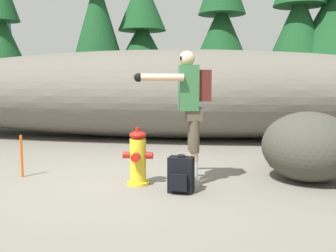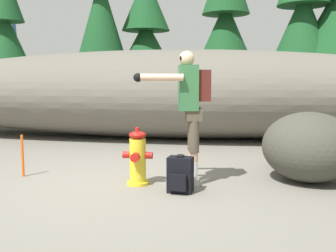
{
  "view_description": "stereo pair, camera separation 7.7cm",
  "coord_description": "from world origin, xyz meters",
  "px_view_note": "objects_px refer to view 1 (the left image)",
  "views": [
    {
      "loc": [
        1.25,
        -4.91,
        1.38
      ],
      "look_at": [
        0.58,
        0.35,
        0.75
      ],
      "focal_mm": 41.83,
      "sensor_mm": 36.0,
      "label": 1
    },
    {
      "loc": [
        1.33,
        -4.9,
        1.38
      ],
      "look_at": [
        0.58,
        0.35,
        0.75
      ],
      "focal_mm": 41.83,
      "sensor_mm": 36.0,
      "label": 2
    }
  ],
  "objects_px": {
    "boulder_large": "(308,147)",
    "spare_backpack": "(181,175)",
    "utility_worker": "(189,100)",
    "survey_stake": "(22,156)",
    "fire_hydrant": "(138,159)",
    "boulder_small": "(289,150)"
  },
  "relations": [
    {
      "from": "boulder_large",
      "to": "spare_backpack",
      "type": "bearing_deg",
      "value": -155.3
    },
    {
      "from": "utility_worker",
      "to": "survey_stake",
      "type": "bearing_deg",
      "value": -12.02
    },
    {
      "from": "fire_hydrant",
      "to": "boulder_large",
      "type": "height_order",
      "value": "boulder_large"
    },
    {
      "from": "boulder_large",
      "to": "survey_stake",
      "type": "relative_size",
      "value": 2.1
    },
    {
      "from": "survey_stake",
      "to": "boulder_large",
      "type": "bearing_deg",
      "value": 4.21
    },
    {
      "from": "fire_hydrant",
      "to": "utility_worker",
      "type": "height_order",
      "value": "utility_worker"
    },
    {
      "from": "spare_backpack",
      "to": "survey_stake",
      "type": "relative_size",
      "value": 0.78
    },
    {
      "from": "fire_hydrant",
      "to": "survey_stake",
      "type": "bearing_deg",
      "value": 173.54
    },
    {
      "from": "utility_worker",
      "to": "boulder_small",
      "type": "bearing_deg",
      "value": -153.04
    },
    {
      "from": "spare_backpack",
      "to": "survey_stake",
      "type": "height_order",
      "value": "survey_stake"
    },
    {
      "from": "utility_worker",
      "to": "boulder_large",
      "type": "distance_m",
      "value": 1.77
    },
    {
      "from": "spare_backpack",
      "to": "boulder_large",
      "type": "height_order",
      "value": "boulder_large"
    },
    {
      "from": "boulder_large",
      "to": "boulder_small",
      "type": "xyz_separation_m",
      "value": [
        -0.11,
        0.78,
        -0.19
      ]
    },
    {
      "from": "fire_hydrant",
      "to": "survey_stake",
      "type": "xyz_separation_m",
      "value": [
        -1.72,
        0.19,
        -0.05
      ]
    },
    {
      "from": "fire_hydrant",
      "to": "survey_stake",
      "type": "height_order",
      "value": "fire_hydrant"
    },
    {
      "from": "boulder_large",
      "to": "utility_worker",
      "type": "bearing_deg",
      "value": -167.24
    },
    {
      "from": "spare_backpack",
      "to": "boulder_small",
      "type": "distance_m",
      "value": 2.19
    },
    {
      "from": "utility_worker",
      "to": "survey_stake",
      "type": "height_order",
      "value": "utility_worker"
    },
    {
      "from": "utility_worker",
      "to": "survey_stake",
      "type": "xyz_separation_m",
      "value": [
        -2.38,
        0.07,
        -0.81
      ]
    },
    {
      "from": "fire_hydrant",
      "to": "utility_worker",
      "type": "xyz_separation_m",
      "value": [
        0.65,
        0.12,
        0.76
      ]
    },
    {
      "from": "fire_hydrant",
      "to": "boulder_small",
      "type": "height_order",
      "value": "fire_hydrant"
    },
    {
      "from": "utility_worker",
      "to": "boulder_large",
      "type": "bearing_deg",
      "value": -177.54
    }
  ]
}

